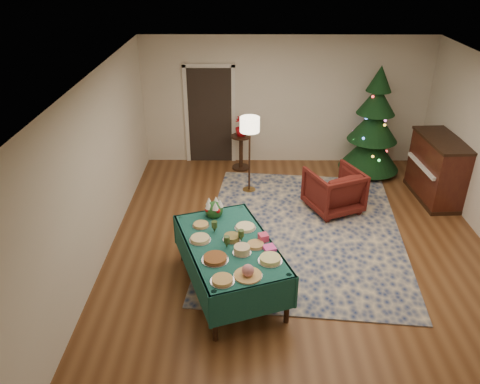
{
  "coord_description": "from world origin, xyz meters",
  "views": [
    {
      "loc": [
        -0.9,
        -6.07,
        4.24
      ],
      "look_at": [
        -0.94,
        0.17,
        0.95
      ],
      "focal_mm": 35.0,
      "sensor_mm": 36.0,
      "label": 1
    }
  ],
  "objects_px": {
    "side_table": "(241,153)",
    "buffet_table": "(230,253)",
    "gift_box": "(263,237)",
    "piano": "(437,170)",
    "potted_plant": "(241,130)",
    "christmas_tree": "(373,127)",
    "floor_lamp": "(250,129)",
    "armchair": "(334,188)"
  },
  "relations": [
    {
      "from": "potted_plant",
      "to": "side_table",
      "type": "bearing_deg",
      "value": 90.0
    },
    {
      "from": "floor_lamp",
      "to": "side_table",
      "type": "relative_size",
      "value": 2.0
    },
    {
      "from": "side_table",
      "to": "christmas_tree",
      "type": "distance_m",
      "value": 2.76
    },
    {
      "from": "side_table",
      "to": "christmas_tree",
      "type": "height_order",
      "value": "christmas_tree"
    },
    {
      "from": "potted_plant",
      "to": "christmas_tree",
      "type": "xyz_separation_m",
      "value": [
        2.68,
        -0.17,
        0.14
      ]
    },
    {
      "from": "buffet_table",
      "to": "gift_box",
      "type": "bearing_deg",
      "value": 8.86
    },
    {
      "from": "floor_lamp",
      "to": "piano",
      "type": "relative_size",
      "value": 1.06
    },
    {
      "from": "gift_box",
      "to": "armchair",
      "type": "relative_size",
      "value": 0.14
    },
    {
      "from": "buffet_table",
      "to": "potted_plant",
      "type": "distance_m",
      "value": 3.99
    },
    {
      "from": "floor_lamp",
      "to": "gift_box",
      "type": "bearing_deg",
      "value": -86.96
    },
    {
      "from": "potted_plant",
      "to": "christmas_tree",
      "type": "distance_m",
      "value": 2.69
    },
    {
      "from": "gift_box",
      "to": "christmas_tree",
      "type": "xyz_separation_m",
      "value": [
        2.36,
        3.74,
        0.21
      ]
    },
    {
      "from": "buffet_table",
      "to": "floor_lamp",
      "type": "height_order",
      "value": "floor_lamp"
    },
    {
      "from": "side_table",
      "to": "buffet_table",
      "type": "bearing_deg",
      "value": -91.93
    },
    {
      "from": "gift_box",
      "to": "armchair",
      "type": "height_order",
      "value": "armchair"
    },
    {
      "from": "armchair",
      "to": "christmas_tree",
      "type": "height_order",
      "value": "christmas_tree"
    },
    {
      "from": "armchair",
      "to": "potted_plant",
      "type": "distance_m",
      "value": 2.46
    },
    {
      "from": "armchair",
      "to": "floor_lamp",
      "type": "distance_m",
      "value": 1.86
    },
    {
      "from": "christmas_tree",
      "to": "piano",
      "type": "relative_size",
      "value": 1.58
    },
    {
      "from": "floor_lamp",
      "to": "potted_plant",
      "type": "distance_m",
      "value": 1.12
    },
    {
      "from": "gift_box",
      "to": "side_table",
      "type": "distance_m",
      "value": 3.94
    },
    {
      "from": "christmas_tree",
      "to": "gift_box",
      "type": "bearing_deg",
      "value": -122.24
    },
    {
      "from": "buffet_table",
      "to": "christmas_tree",
      "type": "height_order",
      "value": "christmas_tree"
    },
    {
      "from": "gift_box",
      "to": "floor_lamp",
      "type": "height_order",
      "value": "floor_lamp"
    },
    {
      "from": "floor_lamp",
      "to": "side_table",
      "type": "distance_m",
      "value": 1.38
    },
    {
      "from": "gift_box",
      "to": "piano",
      "type": "distance_m",
      "value": 4.22
    },
    {
      "from": "gift_box",
      "to": "floor_lamp",
      "type": "bearing_deg",
      "value": 93.04
    },
    {
      "from": "buffet_table",
      "to": "floor_lamp",
      "type": "bearing_deg",
      "value": 84.22
    },
    {
      "from": "buffet_table",
      "to": "side_table",
      "type": "xyz_separation_m",
      "value": [
        0.13,
        3.98,
        -0.24
      ]
    },
    {
      "from": "buffet_table",
      "to": "gift_box",
      "type": "height_order",
      "value": "gift_box"
    },
    {
      "from": "piano",
      "to": "side_table",
      "type": "bearing_deg",
      "value": 160.3
    },
    {
      "from": "buffet_table",
      "to": "side_table",
      "type": "height_order",
      "value": "buffet_table"
    },
    {
      "from": "armchair",
      "to": "side_table",
      "type": "xyz_separation_m",
      "value": [
        -1.66,
        1.77,
        -0.07
      ]
    },
    {
      "from": "gift_box",
      "to": "christmas_tree",
      "type": "relative_size",
      "value": 0.05
    },
    {
      "from": "floor_lamp",
      "to": "potted_plant",
      "type": "relative_size",
      "value": 3.59
    },
    {
      "from": "piano",
      "to": "christmas_tree",
      "type": "bearing_deg",
      "value": 129.99
    },
    {
      "from": "gift_box",
      "to": "buffet_table",
      "type": "bearing_deg",
      "value": -171.14
    },
    {
      "from": "gift_box",
      "to": "floor_lamp",
      "type": "distance_m",
      "value": 2.92
    },
    {
      "from": "side_table",
      "to": "potted_plant",
      "type": "distance_m",
      "value": 0.5
    },
    {
      "from": "gift_box",
      "to": "piano",
      "type": "bearing_deg",
      "value": 38.23
    },
    {
      "from": "potted_plant",
      "to": "piano",
      "type": "xyz_separation_m",
      "value": [
        3.63,
        -1.3,
        -0.28
      ]
    },
    {
      "from": "buffet_table",
      "to": "floor_lamp",
      "type": "relative_size",
      "value": 1.46
    }
  ]
}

